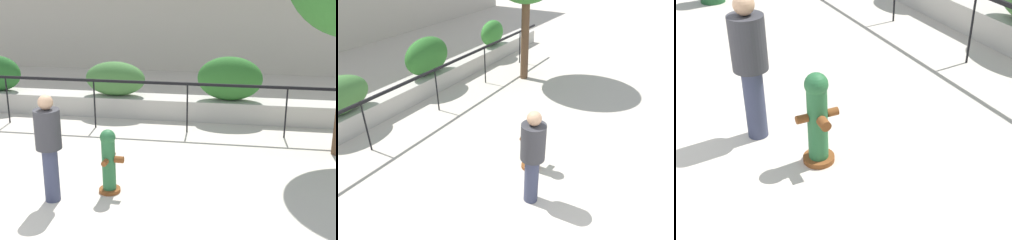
# 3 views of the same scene
# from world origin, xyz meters

# --- Properties ---
(fence_railing_segment) EXTENTS (15.00, 0.05, 1.15)m
(fence_railing_segment) POSITION_xyz_m (-0.00, 4.90, 1.02)
(fence_railing_segment) COLOR black
(fence_railing_segment) RESTS_ON ground
(fire_hydrant) EXTENTS (0.44, 0.48, 1.08)m
(fire_hydrant) POSITION_xyz_m (1.26, 1.73, 0.55)
(fire_hydrant) COLOR brown
(fire_hydrant) RESTS_ON ground
(pedestrian) EXTENTS (0.54, 0.54, 1.73)m
(pedestrian) POSITION_xyz_m (0.45, 1.30, 0.99)
(pedestrian) COLOR #383D56
(pedestrian) RESTS_ON ground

